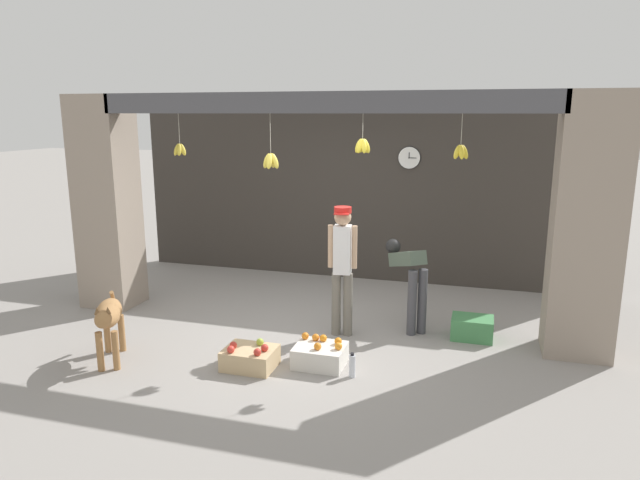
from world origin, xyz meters
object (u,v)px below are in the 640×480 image
(fruit_crate_oranges, at_px, (320,355))
(fruit_crate_apples, at_px, (250,357))
(shopkeeper, at_px, (342,262))
(wall_clock, at_px, (409,158))
(dog, at_px, (109,318))
(produce_box_green, at_px, (472,328))
(water_bottle, at_px, (352,366))
(worker_stooping, at_px, (409,274))

(fruit_crate_oranges, height_order, fruit_crate_apples, fruit_crate_oranges)
(shopkeeper, relative_size, wall_clock, 4.53)
(dog, relative_size, wall_clock, 2.53)
(produce_box_green, bearing_deg, water_bottle, -129.10)
(fruit_crate_apples, bearing_deg, worker_stooping, 48.38)
(shopkeeper, height_order, fruit_crate_oranges, shopkeeper)
(dog, height_order, worker_stooping, worker_stooping)
(dog, distance_m, wall_clock, 4.85)
(fruit_crate_apples, xyz_separation_m, wall_clock, (1.13, 3.54, 1.84))
(shopkeeper, distance_m, fruit_crate_apples, 1.56)
(fruit_crate_apples, bearing_deg, dog, -168.76)
(fruit_crate_apples, bearing_deg, produce_box_green, 33.70)
(worker_stooping, xyz_separation_m, produce_box_green, (0.78, -0.13, -0.56))
(dog, xyz_separation_m, water_bottle, (2.55, 0.38, -0.38))
(worker_stooping, relative_size, fruit_crate_oranges, 1.98)
(water_bottle, bearing_deg, shopkeeper, 109.49)
(worker_stooping, xyz_separation_m, fruit_crate_oranges, (-0.74, -1.34, -0.57))
(shopkeeper, distance_m, water_bottle, 1.38)
(fruit_crate_oranges, height_order, produce_box_green, fruit_crate_oranges)
(fruit_crate_oranges, xyz_separation_m, wall_clock, (0.44, 3.27, 1.83))
(dog, height_order, shopkeeper, shopkeeper)
(shopkeeper, xyz_separation_m, water_bottle, (0.38, -1.07, -0.78))
(water_bottle, xyz_separation_m, wall_clock, (0.05, 3.45, 1.83))
(wall_clock, bearing_deg, water_bottle, -90.81)
(water_bottle, bearing_deg, produce_box_green, 50.90)
(worker_stooping, relative_size, water_bottle, 4.02)
(dog, bearing_deg, wall_clock, 117.60)
(fruit_crate_apples, relative_size, water_bottle, 2.05)
(dog, bearing_deg, worker_stooping, 94.98)
(worker_stooping, distance_m, water_bottle, 1.66)
(shopkeeper, distance_m, wall_clock, 2.64)
(dog, distance_m, shopkeeper, 2.64)
(fruit_crate_apples, relative_size, wall_clock, 1.54)
(dog, relative_size, water_bottle, 3.35)
(fruit_crate_apples, height_order, wall_clock, wall_clock)
(water_bottle, bearing_deg, fruit_crate_oranges, 155.11)
(worker_stooping, distance_m, produce_box_green, 0.97)
(dog, xyz_separation_m, shopkeeper, (2.17, 1.44, 0.40))
(fruit_crate_oranges, distance_m, produce_box_green, 1.94)
(fruit_crate_oranges, bearing_deg, dog, -165.59)
(shopkeeper, xyz_separation_m, wall_clock, (0.43, 2.38, 1.05))
(produce_box_green, bearing_deg, wall_clock, 117.61)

